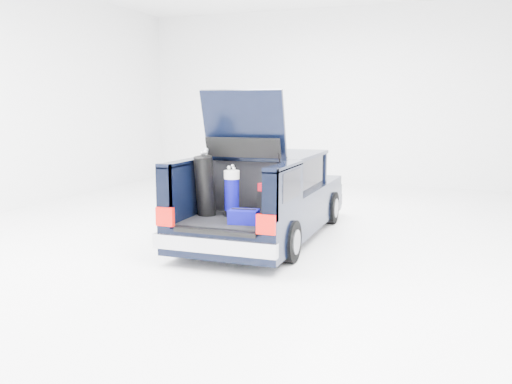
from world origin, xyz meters
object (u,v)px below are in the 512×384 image
at_px(black_golf_bag, 205,186).
at_px(blue_golf_bag, 232,193).
at_px(blue_duffel, 244,217).
at_px(red_suitcase, 271,202).
at_px(car, 268,198).

relative_size(black_golf_bag, blue_golf_bag, 1.30).
bearing_deg(blue_golf_bag, blue_duffel, -64.01).
bearing_deg(red_suitcase, blue_duffel, -97.60).
height_order(red_suitcase, blue_golf_bag, blue_golf_bag).
bearing_deg(blue_golf_bag, red_suitcase, -14.40).
bearing_deg(car, red_suitcase, -69.88).
bearing_deg(blue_duffel, car, 90.66).
distance_m(car, blue_duffel, 1.80).
xyz_separation_m(red_suitcase, blue_duffel, (-0.26, -0.42, -0.16)).
relative_size(car, black_golf_bag, 4.59).
distance_m(car, blue_golf_bag, 1.39).
relative_size(blue_golf_bag, blue_duffel, 1.77).
bearing_deg(red_suitcase, blue_golf_bag, -156.70).
xyz_separation_m(black_golf_bag, blue_duffel, (0.74, -0.32, -0.36)).
relative_size(red_suitcase, black_golf_bag, 0.54).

